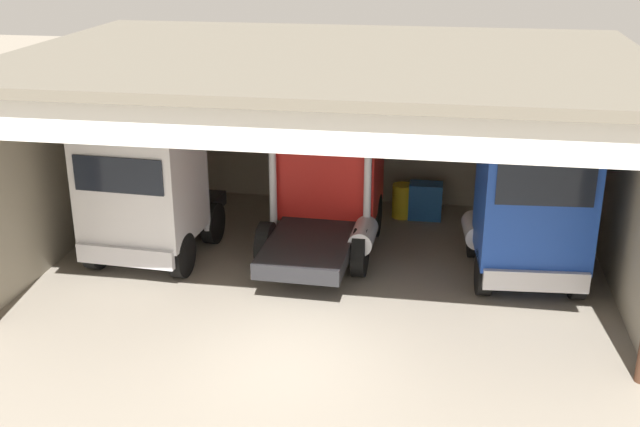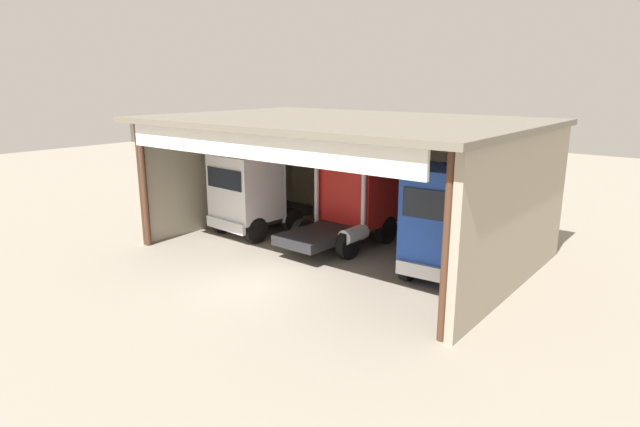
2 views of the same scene
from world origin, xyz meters
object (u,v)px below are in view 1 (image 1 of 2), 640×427
oil_drum (403,201)px  truck_red_yard_outside (327,176)px  tool_cart (425,201)px  truck_white_left_bay (146,190)px  truck_blue_center_left_bay (530,202)px

oil_drum → truck_red_yard_outside: bearing=-128.3°
truck_red_yard_outside → tool_cart: truck_red_yard_outside is taller
truck_white_left_bay → truck_blue_center_left_bay: size_ratio=1.00×
truck_blue_center_left_bay → oil_drum: (-2.99, 3.75, -1.46)m
tool_cart → truck_blue_center_left_bay: bearing=-57.9°
truck_blue_center_left_bay → tool_cart: (-2.36, 3.76, -1.43)m
oil_drum → truck_blue_center_left_bay: bearing=-51.5°
truck_red_yard_outside → oil_drum: bearing=53.3°
truck_red_yard_outside → truck_blue_center_left_bay: truck_blue_center_left_bay is taller
truck_white_left_bay → truck_red_yard_outside: bearing=-153.5°
truck_blue_center_left_bay → tool_cart: size_ratio=4.41×
truck_blue_center_left_bay → tool_cart: bearing=-62.2°
truck_blue_center_left_bay → truck_red_yard_outside: bearing=-22.0°
tool_cart → truck_red_yard_outside: bearing=-136.8°
truck_white_left_bay → oil_drum: bearing=-142.3°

